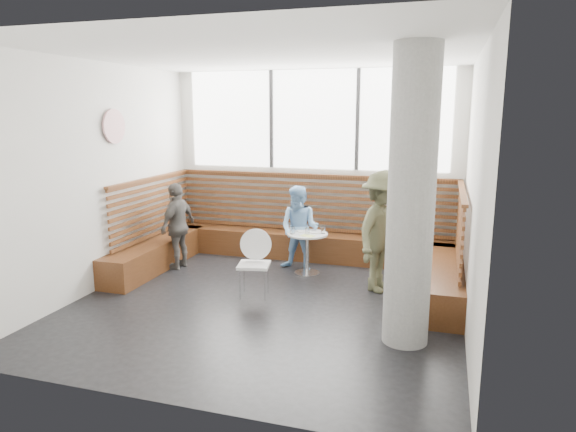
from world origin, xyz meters
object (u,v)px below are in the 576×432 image
(concrete_column, at_px, (411,200))
(cafe_table, at_px, (307,245))
(cafe_chair, at_px, (256,258))
(child_left, at_px, (178,226))
(adult_man, at_px, (383,232))
(child_back, at_px, (300,228))

(concrete_column, xyz_separation_m, cafe_table, (-1.66, 2.03, -1.13))
(cafe_table, xyz_separation_m, cafe_chair, (-0.44, -1.13, 0.07))
(cafe_table, relative_size, child_left, 0.47)
(adult_man, distance_m, child_left, 3.30)
(child_back, bearing_deg, adult_man, -15.88)
(concrete_column, distance_m, adult_man, 1.82)
(cafe_chair, xyz_separation_m, child_back, (0.26, 1.30, 0.14))
(cafe_table, relative_size, cafe_chair, 0.71)
(adult_man, relative_size, child_back, 1.27)
(concrete_column, distance_m, cafe_chair, 2.52)
(cafe_chair, bearing_deg, adult_man, 11.59)
(concrete_column, relative_size, cafe_table, 4.89)
(concrete_column, height_order, child_left, concrete_column)
(concrete_column, xyz_separation_m, child_back, (-1.84, 2.20, -0.92))
(cafe_chair, xyz_separation_m, child_left, (-1.65, 0.83, 0.16))
(child_back, relative_size, child_left, 0.97)
(cafe_table, height_order, adult_man, adult_man)
(cafe_table, xyz_separation_m, child_left, (-2.09, -0.30, 0.23))
(concrete_column, bearing_deg, adult_man, 106.14)
(concrete_column, xyz_separation_m, child_left, (-3.75, 1.73, -0.90))
(cafe_table, relative_size, child_back, 0.48)
(cafe_chair, relative_size, child_back, 0.67)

